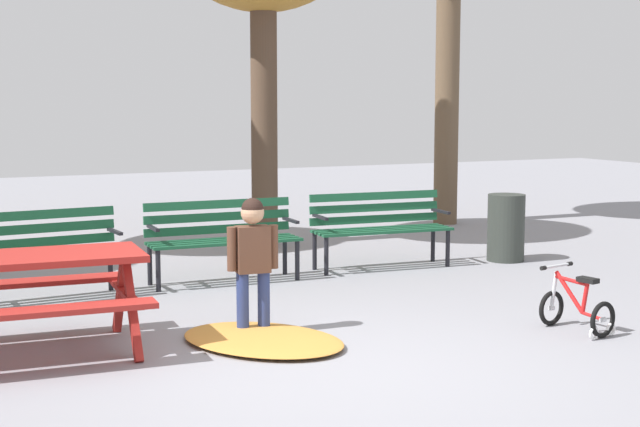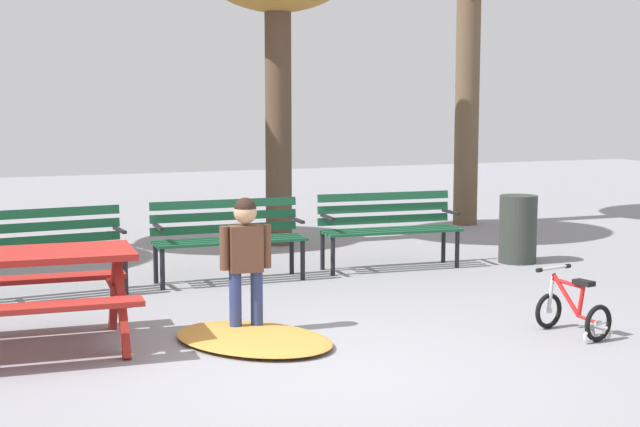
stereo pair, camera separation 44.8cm
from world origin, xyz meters
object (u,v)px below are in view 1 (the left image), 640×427
(park_bench_left, at_px, (36,247))
(trash_bin, at_px, (506,228))
(child_standing, at_px, (253,254))
(park_bench_far_right, at_px, (379,223))
(picnic_table, at_px, (19,278))
(park_bench_right, at_px, (222,234))
(kids_bicycle, at_px, (577,308))

(park_bench_left, xyz_separation_m, trash_bin, (5.38, -0.15, -0.11))
(child_standing, bearing_deg, park_bench_left, 123.59)
(park_bench_far_right, bearing_deg, child_standing, -137.36)
(picnic_table, relative_size, child_standing, 1.68)
(park_bench_right, relative_size, kids_bicycle, 2.66)
(kids_bicycle, height_order, trash_bin, trash_bin)
(picnic_table, bearing_deg, child_standing, -4.25)
(park_bench_left, distance_m, park_bench_right, 1.91)
(park_bench_left, xyz_separation_m, park_bench_right, (1.91, 0.11, 0.00))
(park_bench_left, distance_m, trash_bin, 5.38)
(park_bench_right, relative_size, child_standing, 1.44)
(picnic_table, distance_m, park_bench_left, 2.01)
(park_bench_left, distance_m, park_bench_far_right, 3.82)
(park_bench_right, bearing_deg, kids_bicycle, -59.64)
(park_bench_left, relative_size, park_bench_right, 1.01)
(park_bench_right, relative_size, park_bench_far_right, 0.99)
(child_standing, bearing_deg, park_bench_right, 76.82)
(park_bench_left, xyz_separation_m, park_bench_far_right, (3.81, 0.13, 0.00))
(picnic_table, height_order, park_bench_far_right, park_bench_far_right)
(park_bench_right, distance_m, child_standing, 2.27)
(park_bench_far_right, height_order, child_standing, child_standing)
(park_bench_far_right, xyz_separation_m, kids_bicycle, (0.02, -3.31, -0.31))
(child_standing, relative_size, kids_bicycle, 1.85)
(child_standing, distance_m, trash_bin, 4.45)
(kids_bicycle, xyz_separation_m, trash_bin, (1.55, 3.03, 0.20))
(park_bench_left, height_order, park_bench_right, same)
(park_bench_left, bearing_deg, picnic_table, -101.80)
(picnic_table, distance_m, trash_bin, 6.07)
(park_bench_far_right, distance_m, kids_bicycle, 3.33)
(park_bench_right, height_order, child_standing, child_standing)
(park_bench_left, xyz_separation_m, child_standing, (1.39, -2.10, 0.15))
(picnic_table, xyz_separation_m, kids_bicycle, (4.25, -1.22, -0.39))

